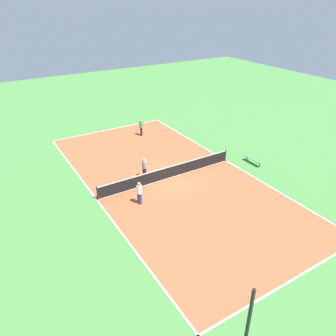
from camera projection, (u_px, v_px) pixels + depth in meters
name	position (u px, v px, depth m)	size (l,w,h in m)	color
ground_plane	(168.00, 178.00, 25.14)	(80.00, 80.00, 0.00)	#47843D
court_surface	(168.00, 178.00, 25.14)	(11.60, 23.80, 0.02)	#B75633
tennis_net	(168.00, 172.00, 24.89)	(11.40, 0.10, 1.02)	black
bench	(253.00, 159.00, 27.13)	(0.36, 1.77, 0.45)	#4C8C4C
player_far_white	(139.00, 192.00, 21.64)	(0.45, 0.45, 1.67)	navy
player_far_green	(141.00, 126.00, 32.24)	(0.77, 0.97, 1.66)	black
player_baseline_gray	(144.00, 167.00, 24.79)	(0.36, 0.36, 1.62)	black
tennis_ball_far_baseline	(165.00, 143.00, 30.95)	(0.07, 0.07, 0.07)	#CCE033
tennis_ball_midcourt	(207.00, 202.00, 22.22)	(0.07, 0.07, 0.07)	#CCE033
tennis_ball_right_alley	(263.00, 237.00, 19.03)	(0.07, 0.07, 0.07)	#CCE033
tennis_ball_near_net	(87.00, 147.00, 30.03)	(0.07, 0.07, 0.07)	#CCE033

